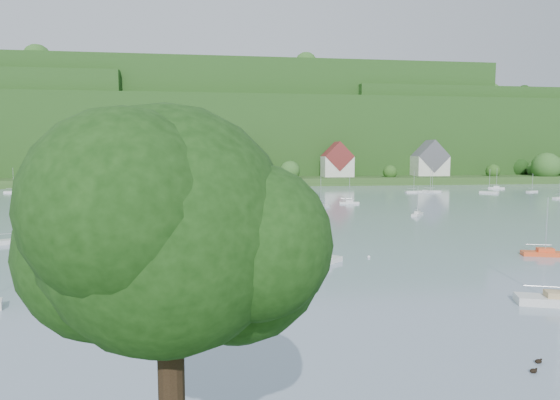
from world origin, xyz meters
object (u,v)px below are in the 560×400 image
near_sailboat_6 (20,240)px  near_sailboat_3 (324,261)px  near_sailboat_5 (545,253)px  near_sailboat_1 (167,255)px

near_sailboat_6 → near_sailboat_3: bearing=-50.0°
near_sailboat_3 → near_sailboat_5: near_sailboat_3 is taller
near_sailboat_1 → near_sailboat_5: near_sailboat_5 is taller
near_sailboat_3 → near_sailboat_5: size_ratio=1.02×
near_sailboat_1 → near_sailboat_3: 20.18m
near_sailboat_3 → near_sailboat_5: (29.82, 0.77, -0.00)m
near_sailboat_1 → near_sailboat_6: size_ratio=0.77×
near_sailboat_5 → near_sailboat_6: size_ratio=0.91×
near_sailboat_1 → near_sailboat_6: (-22.95, 13.60, 0.06)m
near_sailboat_5 → near_sailboat_3: bearing=-161.6°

